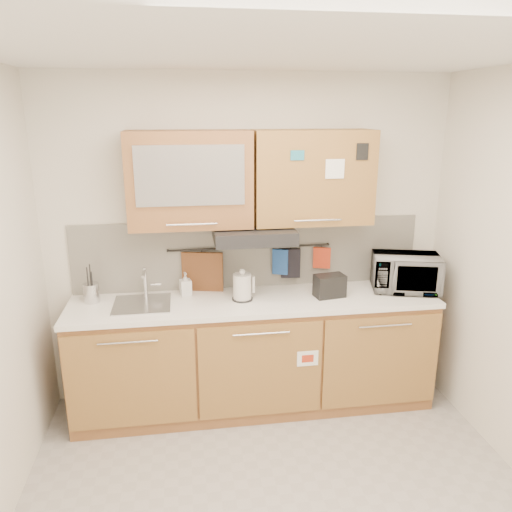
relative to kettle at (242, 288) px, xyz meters
name	(u,v)px	position (x,y,z in m)	size (l,w,h in m)	color
ceiling	(293,44)	(0.09, -1.19, 1.58)	(3.20, 3.20, 0.00)	white
wall_back	(249,241)	(0.09, 0.31, 0.28)	(3.20, 3.20, 0.00)	silver
base_cabinet	(255,359)	(0.09, 0.00, -0.61)	(2.80, 0.64, 0.88)	#9D6538
countertop	(255,301)	(0.09, 0.00, -0.12)	(2.82, 0.62, 0.04)	white
backsplash	(249,254)	(0.09, 0.30, 0.18)	(2.80, 0.02, 0.56)	silver
upper_cabinets	(251,178)	(0.09, 0.13, 0.81)	(1.82, 0.37, 0.70)	#9D6538
range_hood	(253,234)	(0.09, 0.06, 0.40)	(0.60, 0.46, 0.10)	black
sink	(142,304)	(-0.75, 0.02, -0.09)	(0.42, 0.40, 0.26)	silver
utensil_rail	(250,248)	(0.09, 0.26, 0.24)	(0.02, 0.02, 1.30)	black
utensil_crock	(92,292)	(-1.13, 0.12, -0.02)	(0.14, 0.14, 0.29)	silver
kettle	(242,288)	(0.00, 0.00, 0.00)	(0.18, 0.17, 0.25)	silver
toaster	(330,286)	(0.68, -0.03, -0.01)	(0.25, 0.17, 0.17)	black
microwave	(406,273)	(1.32, 0.03, 0.05)	(0.52, 0.35, 0.29)	#999999
soap_bottle	(186,284)	(-0.43, 0.16, 0.00)	(0.08, 0.09, 0.19)	#999999
cutting_board	(203,277)	(-0.29, 0.24, 0.02)	(0.33, 0.02, 0.41)	brown
oven_mitt	(280,262)	(0.34, 0.24, 0.12)	(0.13, 0.03, 0.21)	#1E458D
dark_pouch	(291,263)	(0.43, 0.24, 0.10)	(0.15, 0.04, 0.24)	black
pot_holder	(322,258)	(0.69, 0.24, 0.14)	(0.14, 0.02, 0.17)	#B33117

